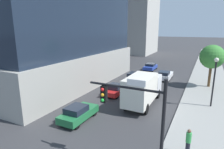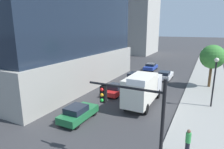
{
  "view_description": "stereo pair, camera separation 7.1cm",
  "coord_description": "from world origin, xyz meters",
  "px_view_note": "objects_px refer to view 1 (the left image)",
  "views": [
    {
      "loc": [
        8.03,
        -4.94,
        8.21
      ],
      "look_at": [
        -0.82,
        12.81,
        3.41
      ],
      "focal_mm": 30.66,
      "sensor_mm": 36.0,
      "label": 1
    },
    {
      "loc": [
        8.09,
        -4.91,
        8.21
      ],
      "look_at": [
        -0.82,
        12.81,
        3.41
      ],
      "focal_mm": 30.66,
      "sensor_mm": 36.0,
      "label": 2
    }
  ],
  "objects_px": {
    "construction_building": "(133,1)",
    "car_white": "(165,75)",
    "car_gray": "(135,77)",
    "box_truck": "(143,88)",
    "street_tree": "(212,57)",
    "car_red": "(116,89)",
    "traffic_light_pole": "(135,107)",
    "car_blue": "(150,67)",
    "pedestrian_green_shirt": "(188,141)",
    "street_lamp": "(215,75)",
    "car_green": "(78,113)"
  },
  "relations": [
    {
      "from": "construction_building",
      "to": "car_white",
      "type": "bearing_deg",
      "value": -60.81
    },
    {
      "from": "construction_building",
      "to": "car_gray",
      "type": "height_order",
      "value": "construction_building"
    },
    {
      "from": "construction_building",
      "to": "box_truck",
      "type": "relative_size",
      "value": 5.55
    },
    {
      "from": "street_tree",
      "to": "car_red",
      "type": "relative_size",
      "value": 1.42
    },
    {
      "from": "traffic_light_pole",
      "to": "street_tree",
      "type": "bearing_deg",
      "value": 78.31
    },
    {
      "from": "car_blue",
      "to": "pedestrian_green_shirt",
      "type": "height_order",
      "value": "pedestrian_green_shirt"
    },
    {
      "from": "street_tree",
      "to": "car_red",
      "type": "bearing_deg",
      "value": -141.26
    },
    {
      "from": "construction_building",
      "to": "car_gray",
      "type": "xyz_separation_m",
      "value": [
        13.31,
        -34.21,
        -16.14
      ]
    },
    {
      "from": "construction_building",
      "to": "pedestrian_green_shirt",
      "type": "xyz_separation_m",
      "value": [
        22.77,
        -50.23,
        -15.8
      ]
    },
    {
      "from": "car_red",
      "to": "box_truck",
      "type": "height_order",
      "value": "box_truck"
    },
    {
      "from": "car_red",
      "to": "pedestrian_green_shirt",
      "type": "xyz_separation_m",
      "value": [
        9.45,
        -8.88,
        0.41
      ]
    },
    {
      "from": "car_red",
      "to": "box_truck",
      "type": "bearing_deg",
      "value": -23.17
    },
    {
      "from": "street_lamp",
      "to": "street_tree",
      "type": "distance_m",
      "value": 7.85
    },
    {
      "from": "construction_building",
      "to": "car_red",
      "type": "xyz_separation_m",
      "value": [
        13.31,
        -41.36,
        -16.2
      ]
    },
    {
      "from": "traffic_light_pole",
      "to": "car_green",
      "type": "xyz_separation_m",
      "value": [
        -6.53,
        3.27,
        -3.09
      ]
    },
    {
      "from": "traffic_light_pole",
      "to": "street_tree",
      "type": "xyz_separation_m",
      "value": [
        4.08,
        19.73,
        0.59
      ]
    },
    {
      "from": "traffic_light_pole",
      "to": "car_green",
      "type": "height_order",
      "value": "traffic_light_pole"
    },
    {
      "from": "traffic_light_pole",
      "to": "car_white",
      "type": "relative_size",
      "value": 1.24
    },
    {
      "from": "construction_building",
      "to": "car_white",
      "type": "height_order",
      "value": "construction_building"
    },
    {
      "from": "traffic_light_pole",
      "to": "car_green",
      "type": "distance_m",
      "value": 7.93
    },
    {
      "from": "box_truck",
      "to": "traffic_light_pole",
      "type": "bearing_deg",
      "value": -75.6
    },
    {
      "from": "street_tree",
      "to": "box_truck",
      "type": "distance_m",
      "value": 12.42
    },
    {
      "from": "pedestrian_green_shirt",
      "to": "box_truck",
      "type": "bearing_deg",
      "value": 126.91
    },
    {
      "from": "pedestrian_green_shirt",
      "to": "car_green",
      "type": "bearing_deg",
      "value": 174.37
    },
    {
      "from": "construction_building",
      "to": "box_truck",
      "type": "height_order",
      "value": "construction_building"
    },
    {
      "from": "car_red",
      "to": "car_blue",
      "type": "xyz_separation_m",
      "value": [
        0.0,
        16.35,
        0.04
      ]
    },
    {
      "from": "box_truck",
      "to": "pedestrian_green_shirt",
      "type": "distance_m",
      "value": 8.94
    },
    {
      "from": "car_red",
      "to": "pedestrian_green_shirt",
      "type": "height_order",
      "value": "pedestrian_green_shirt"
    },
    {
      "from": "car_blue",
      "to": "car_green",
      "type": "bearing_deg",
      "value": -90.0
    },
    {
      "from": "car_blue",
      "to": "car_gray",
      "type": "bearing_deg",
      "value": -90.0
    },
    {
      "from": "pedestrian_green_shirt",
      "to": "construction_building",
      "type": "bearing_deg",
      "value": 114.38
    },
    {
      "from": "pedestrian_green_shirt",
      "to": "car_gray",
      "type": "bearing_deg",
      "value": 120.54
    },
    {
      "from": "car_blue",
      "to": "car_gray",
      "type": "relative_size",
      "value": 0.99
    },
    {
      "from": "street_lamp",
      "to": "car_blue",
      "type": "distance_m",
      "value": 19.26
    },
    {
      "from": "car_green",
      "to": "car_gray",
      "type": "bearing_deg",
      "value": 90.0
    },
    {
      "from": "car_green",
      "to": "car_white",
      "type": "height_order",
      "value": "car_white"
    },
    {
      "from": "street_tree",
      "to": "car_gray",
      "type": "height_order",
      "value": "street_tree"
    },
    {
      "from": "car_gray",
      "to": "car_white",
      "type": "relative_size",
      "value": 0.96
    },
    {
      "from": "construction_building",
      "to": "street_tree",
      "type": "distance_m",
      "value": 42.5
    },
    {
      "from": "street_lamp",
      "to": "car_red",
      "type": "height_order",
      "value": "street_lamp"
    },
    {
      "from": "car_red",
      "to": "pedestrian_green_shirt",
      "type": "bearing_deg",
      "value": -43.2
    },
    {
      "from": "car_gray",
      "to": "car_white",
      "type": "height_order",
      "value": "car_white"
    },
    {
      "from": "car_red",
      "to": "box_truck",
      "type": "relative_size",
      "value": 0.57
    },
    {
      "from": "street_lamp",
      "to": "pedestrian_green_shirt",
      "type": "xyz_separation_m",
      "value": [
        -1.42,
        -9.59,
        -2.55
      ]
    },
    {
      "from": "traffic_light_pole",
      "to": "street_tree",
      "type": "distance_m",
      "value": 20.16
    },
    {
      "from": "construction_building",
      "to": "car_green",
      "type": "bearing_deg",
      "value": -74.89
    },
    {
      "from": "construction_building",
      "to": "traffic_light_pole",
      "type": "distance_m",
      "value": 57.69
    },
    {
      "from": "construction_building",
      "to": "street_tree",
      "type": "bearing_deg",
      "value": -53.92
    },
    {
      "from": "construction_building",
      "to": "car_red",
      "type": "distance_m",
      "value": 46.37
    },
    {
      "from": "car_gray",
      "to": "pedestrian_green_shirt",
      "type": "xyz_separation_m",
      "value": [
        9.45,
        -16.02,
        0.34
      ]
    }
  ]
}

